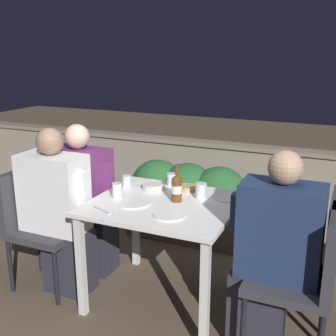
% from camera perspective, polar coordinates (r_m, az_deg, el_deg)
% --- Properties ---
extents(ground_plane, '(16.00, 16.00, 0.00)m').
position_cam_1_polar(ground_plane, '(3.16, -0.49, -17.28)').
color(ground_plane, brown).
extents(parapet_wall, '(9.00, 0.18, 0.83)m').
position_cam_1_polar(parapet_wall, '(4.29, 7.98, -2.02)').
color(parapet_wall, gray).
rests_on(parapet_wall, ground_plane).
extents(dining_table, '(0.96, 0.85, 0.74)m').
position_cam_1_polar(dining_table, '(2.86, -0.52, -6.46)').
color(dining_table, white).
rests_on(dining_table, ground_plane).
extents(planter_hedge, '(1.11, 0.47, 0.73)m').
position_cam_1_polar(planter_hedge, '(3.89, 2.66, -4.04)').
color(planter_hedge, brown).
rests_on(planter_hedge, ground_plane).
extents(chair_left_near, '(0.48, 0.47, 0.89)m').
position_cam_1_polar(chair_left_near, '(3.27, -17.32, -6.21)').
color(chair_left_near, '#333338').
rests_on(chair_left_near, ground_plane).
extents(person_white_polo, '(0.52, 0.26, 1.21)m').
position_cam_1_polar(person_white_polo, '(3.12, -14.54, -5.78)').
color(person_white_polo, '#282833').
rests_on(person_white_polo, ground_plane).
extents(chair_left_far, '(0.48, 0.47, 0.89)m').
position_cam_1_polar(chair_left_far, '(3.51, -13.97, -4.43)').
color(chair_left_far, '#333338').
rests_on(chair_left_far, ground_plane).
extents(person_purple_stripe, '(0.52, 0.26, 1.18)m').
position_cam_1_polar(person_purple_stripe, '(3.37, -11.23, -4.20)').
color(person_purple_stripe, '#282833').
rests_on(person_purple_stripe, ground_plane).
extents(chair_right_near, '(0.48, 0.47, 0.89)m').
position_cam_1_polar(chair_right_near, '(2.54, 18.55, -12.96)').
color(chair_right_near, '#333338').
rests_on(chair_right_near, ground_plane).
extents(person_navy_jumper, '(0.51, 0.26, 1.21)m').
position_cam_1_polar(person_navy_jumper, '(2.53, 13.96, -11.05)').
color(person_navy_jumper, '#282833').
rests_on(person_navy_jumper, ground_plane).
extents(chair_right_far, '(0.48, 0.47, 0.89)m').
position_cam_1_polar(chair_right_far, '(2.81, 19.00, -10.06)').
color(chair_right_far, '#333338').
rests_on(chair_right_far, ground_plane).
extents(beer_bottle, '(0.07, 0.07, 0.26)m').
position_cam_1_polar(beer_bottle, '(2.80, 1.18, -2.65)').
color(beer_bottle, brown).
rests_on(beer_bottle, dining_table).
extents(plate_0, '(0.22, 0.22, 0.01)m').
position_cam_1_polar(plate_0, '(2.80, -4.64, -4.74)').
color(plate_0, white).
rests_on(plate_0, dining_table).
extents(plate_1, '(0.19, 0.19, 0.01)m').
position_cam_1_polar(plate_1, '(2.92, 7.78, -3.99)').
color(plate_1, white).
rests_on(plate_1, dining_table).
extents(plate_2, '(0.20, 0.20, 0.01)m').
position_cam_1_polar(plate_2, '(2.60, 0.18, -6.37)').
color(plate_2, white).
rests_on(plate_2, dining_table).
extents(bowl_0, '(0.13, 0.13, 0.04)m').
position_cam_1_polar(bowl_0, '(3.05, 2.63, -2.68)').
color(bowl_0, tan).
rests_on(bowl_0, dining_table).
extents(bowl_1, '(0.17, 0.17, 0.04)m').
position_cam_1_polar(bowl_1, '(3.07, -1.96, -2.43)').
color(bowl_1, beige).
rests_on(bowl_1, dining_table).
extents(glass_cup_0, '(0.07, 0.07, 0.10)m').
position_cam_1_polar(glass_cup_0, '(2.91, -6.90, -3.02)').
color(glass_cup_0, silver).
rests_on(glass_cup_0, dining_table).
extents(glass_cup_1, '(0.06, 0.06, 0.09)m').
position_cam_1_polar(glass_cup_1, '(3.12, -5.63, -1.80)').
color(glass_cup_1, silver).
rests_on(glass_cup_1, dining_table).
extents(glass_cup_2, '(0.07, 0.07, 0.09)m').
position_cam_1_polar(glass_cup_2, '(3.15, 0.49, -1.54)').
color(glass_cup_2, silver).
rests_on(glass_cup_2, dining_table).
extents(glass_cup_3, '(0.08, 0.08, 0.11)m').
position_cam_1_polar(glass_cup_3, '(2.89, 4.49, -3.07)').
color(glass_cup_3, silver).
rests_on(glass_cup_3, dining_table).
extents(fork_0, '(0.16, 0.09, 0.01)m').
position_cam_1_polar(fork_0, '(2.71, -8.98, -5.68)').
color(fork_0, silver).
rests_on(fork_0, dining_table).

